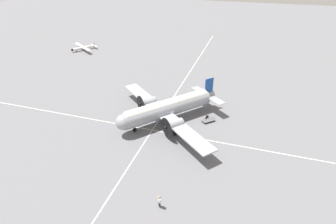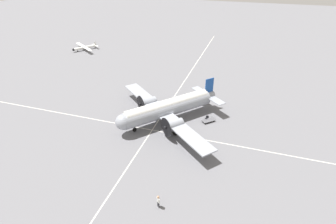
{
  "view_description": "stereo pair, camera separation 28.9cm",
  "coord_description": "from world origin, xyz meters",
  "px_view_note": "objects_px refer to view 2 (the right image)",
  "views": [
    {
      "loc": [
        11.65,
        -37.02,
        24.68
      ],
      "look_at": [
        0.0,
        0.0,
        1.74
      ],
      "focal_mm": 28.0,
      "sensor_mm": 36.0,
      "label": 1
    },
    {
      "loc": [
        11.92,
        -36.93,
        24.68
      ],
      "look_at": [
        0.0,
        0.0,
        1.74
      ],
      "focal_mm": 28.0,
      "sensor_mm": 36.0,
      "label": 2
    }
  ],
  "objects_px": {
    "crew_foreground": "(158,200)",
    "suitcase_upright_spare": "(207,117)",
    "light_aircraft_distant": "(84,47)",
    "suitcase_near_door": "(206,119)",
    "baggage_cart": "(208,120)",
    "airliner_main": "(166,108)"
  },
  "relations": [
    {
      "from": "crew_foreground",
      "to": "suitcase_upright_spare",
      "type": "bearing_deg",
      "value": 125.63
    },
    {
      "from": "light_aircraft_distant",
      "to": "suitcase_near_door",
      "type": "bearing_deg",
      "value": 91.04
    },
    {
      "from": "suitcase_upright_spare",
      "to": "baggage_cart",
      "type": "relative_size",
      "value": 0.25
    },
    {
      "from": "baggage_cart",
      "to": "light_aircraft_distant",
      "type": "distance_m",
      "value": 52.47
    },
    {
      "from": "suitcase_near_door",
      "to": "suitcase_upright_spare",
      "type": "height_order",
      "value": "suitcase_upright_spare"
    },
    {
      "from": "crew_foreground",
      "to": "baggage_cart",
      "type": "distance_m",
      "value": 19.88
    },
    {
      "from": "airliner_main",
      "to": "crew_foreground",
      "type": "height_order",
      "value": "airliner_main"
    },
    {
      "from": "suitcase_near_door",
      "to": "light_aircraft_distant",
      "type": "xyz_separation_m",
      "value": [
        -43.33,
        28.61,
        0.6
      ]
    },
    {
      "from": "crew_foreground",
      "to": "light_aircraft_distant",
      "type": "xyz_separation_m",
      "value": [
        -41.63,
        48.65,
        -0.27
      ]
    },
    {
      "from": "suitcase_upright_spare",
      "to": "light_aircraft_distant",
      "type": "bearing_deg",
      "value": 147.28
    },
    {
      "from": "baggage_cart",
      "to": "airliner_main",
      "type": "bearing_deg",
      "value": -26.28
    },
    {
      "from": "light_aircraft_distant",
      "to": "airliner_main",
      "type": "bearing_deg",
      "value": 84.27
    },
    {
      "from": "suitcase_upright_spare",
      "to": "airliner_main",
      "type": "bearing_deg",
      "value": -155.02
    },
    {
      "from": "suitcase_near_door",
      "to": "crew_foreground",
      "type": "bearing_deg",
      "value": -94.82
    },
    {
      "from": "crew_foreground",
      "to": "light_aircraft_distant",
      "type": "distance_m",
      "value": 64.03
    },
    {
      "from": "suitcase_upright_spare",
      "to": "light_aircraft_distant",
      "type": "height_order",
      "value": "light_aircraft_distant"
    },
    {
      "from": "crew_foreground",
      "to": "suitcase_near_door",
      "type": "height_order",
      "value": "crew_foreground"
    },
    {
      "from": "baggage_cart",
      "to": "crew_foreground",
      "type": "bearing_deg",
      "value": 40.72
    },
    {
      "from": "airliner_main",
      "to": "light_aircraft_distant",
      "type": "distance_m",
      "value": 48.1
    },
    {
      "from": "airliner_main",
      "to": "crew_foreground",
      "type": "relative_size",
      "value": 11.75
    },
    {
      "from": "suitcase_near_door",
      "to": "light_aircraft_distant",
      "type": "relative_size",
      "value": 0.05
    },
    {
      "from": "airliner_main",
      "to": "suitcase_near_door",
      "type": "height_order",
      "value": "airliner_main"
    }
  ]
}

